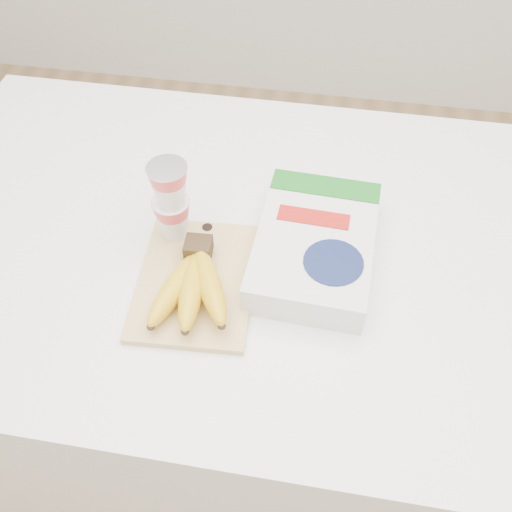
{
  "coord_description": "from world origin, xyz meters",
  "views": [
    {
      "loc": [
        0.17,
        -0.72,
        1.82
      ],
      "look_at": [
        0.06,
        -0.08,
        1.05
      ],
      "focal_mm": 40.0,
      "sensor_mm": 36.0,
      "label": 1
    }
  ],
  "objects_px": {
    "yogurt_stack": "(171,200)",
    "bananas": "(193,284)",
    "table": "(237,364)",
    "cereal_box": "(315,245)",
    "cutting_board": "(196,281)"
  },
  "relations": [
    {
      "from": "bananas",
      "to": "yogurt_stack",
      "type": "distance_m",
      "value": 0.16
    },
    {
      "from": "table",
      "to": "bananas",
      "type": "xyz_separation_m",
      "value": [
        -0.03,
        -0.16,
        0.54
      ]
    },
    {
      "from": "yogurt_stack",
      "to": "bananas",
      "type": "bearing_deg",
      "value": -63.18
    },
    {
      "from": "table",
      "to": "yogurt_stack",
      "type": "relative_size",
      "value": 8.06
    },
    {
      "from": "table",
      "to": "yogurt_stack",
      "type": "xyz_separation_m",
      "value": [
        -0.1,
        -0.03,
        0.61
      ]
    },
    {
      "from": "table",
      "to": "yogurt_stack",
      "type": "distance_m",
      "value": 0.62
    },
    {
      "from": "cereal_box",
      "to": "yogurt_stack",
      "type": "bearing_deg",
      "value": -177.86
    },
    {
      "from": "table",
      "to": "yogurt_stack",
      "type": "bearing_deg",
      "value": -164.02
    },
    {
      "from": "table",
      "to": "bananas",
      "type": "relative_size",
      "value": 6.43
    },
    {
      "from": "cereal_box",
      "to": "bananas",
      "type": "bearing_deg",
      "value": -144.23
    },
    {
      "from": "table",
      "to": "yogurt_stack",
      "type": "height_order",
      "value": "yogurt_stack"
    },
    {
      "from": "yogurt_stack",
      "to": "table",
      "type": "bearing_deg",
      "value": 15.98
    },
    {
      "from": "table",
      "to": "cutting_board",
      "type": "distance_m",
      "value": 0.53
    },
    {
      "from": "cutting_board",
      "to": "cereal_box",
      "type": "relative_size",
      "value": 0.88
    },
    {
      "from": "bananas",
      "to": "cereal_box",
      "type": "bearing_deg",
      "value": 33.03
    }
  ]
}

